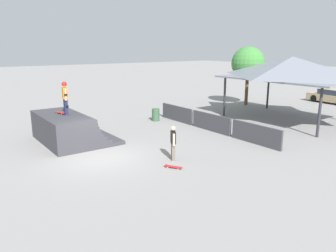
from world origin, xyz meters
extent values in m
plane|color=gray|center=(0.00, 0.00, 0.00)|extent=(160.00, 160.00, 0.00)
cube|color=#38383D|center=(-3.49, 0.22, 0.09)|extent=(4.51, 3.54, 0.19)
cube|color=#38383D|center=(-3.49, -0.15, 0.28)|extent=(4.51, 2.81, 0.19)
cube|color=#38383D|center=(-3.49, -0.28, 0.47)|extent=(4.51, 2.54, 0.19)
cube|color=#38383D|center=(-3.49, -0.37, 0.66)|extent=(4.51, 2.36, 0.19)
cube|color=#38383D|center=(-3.49, -0.44, 0.85)|extent=(4.51, 2.23, 0.19)
cube|color=#38383D|center=(-3.49, -0.48, 1.04)|extent=(4.51, 2.14, 0.19)
cube|color=#38383D|center=(-3.49, -0.52, 1.23)|extent=(4.51, 2.07, 0.19)
cube|color=#38383D|center=(-3.49, -0.53, 1.42)|extent=(4.51, 2.04, 0.19)
cylinder|color=silver|center=(-3.49, 0.47, 1.48)|extent=(4.42, 0.07, 0.07)
cube|color=#1E2347|center=(-3.22, -0.33, 1.94)|extent=(0.18, 0.18, 0.83)
cube|color=black|center=(-3.21, -0.30, 1.99)|extent=(0.22, 0.17, 0.12)
cube|color=#1E2347|center=(-3.58, -0.26, 1.94)|extent=(0.18, 0.18, 0.83)
cube|color=black|center=(-3.57, -0.23, 1.99)|extent=(0.22, 0.17, 0.12)
cube|color=orange|center=(-3.40, -0.30, 2.65)|extent=(0.49, 0.31, 0.59)
cylinder|color=tan|center=(-3.12, -0.35, 2.60)|extent=(0.13, 0.13, 0.59)
cylinder|color=black|center=(-3.12, -0.35, 2.61)|extent=(0.20, 0.20, 0.09)
cylinder|color=tan|center=(-3.67, -0.24, 2.60)|extent=(0.13, 0.13, 0.59)
cylinder|color=black|center=(-3.67, -0.24, 2.61)|extent=(0.20, 0.20, 0.09)
sphere|color=tan|center=(-3.40, -0.30, 3.09)|extent=(0.23, 0.23, 0.23)
sphere|color=#B21919|center=(-3.40, -0.30, 3.12)|extent=(0.26, 0.26, 0.26)
cylinder|color=silver|center=(-3.58, -0.36, 1.54)|extent=(0.06, 0.04, 0.05)
cylinder|color=silver|center=(-3.55, -0.50, 1.54)|extent=(0.06, 0.04, 0.05)
cylinder|color=silver|center=(-4.09, -0.46, 1.54)|extent=(0.06, 0.04, 0.05)
cylinder|color=silver|center=(-4.06, -0.60, 1.54)|extent=(0.06, 0.04, 0.05)
cube|color=#B22323|center=(-3.82, -0.48, 1.58)|extent=(0.86, 0.36, 0.02)
cube|color=#B22323|center=(-3.45, -0.40, 1.60)|extent=(0.14, 0.22, 0.02)
cube|color=#6B6051|center=(1.99, 2.69, 0.39)|extent=(0.20, 0.20, 0.77)
cube|color=#6B6051|center=(2.28, 2.52, 0.39)|extent=(0.20, 0.20, 0.77)
cube|color=black|center=(2.14, 2.60, 1.04)|extent=(0.47, 0.39, 0.55)
cylinder|color=beige|center=(1.91, 2.74, 1.00)|extent=(0.14, 0.14, 0.55)
cylinder|color=beige|center=(2.36, 2.47, 1.00)|extent=(0.14, 0.14, 0.55)
sphere|color=beige|center=(2.14, 2.60, 1.46)|extent=(0.21, 0.21, 0.21)
cylinder|color=silver|center=(2.87, 1.77, 0.03)|extent=(0.06, 0.05, 0.05)
cylinder|color=silver|center=(2.79, 1.89, 0.03)|extent=(0.06, 0.05, 0.05)
cylinder|color=silver|center=(3.27, 2.02, 0.03)|extent=(0.06, 0.05, 0.05)
cylinder|color=silver|center=(3.19, 2.14, 0.03)|extent=(0.06, 0.05, 0.05)
cube|color=#B22323|center=(3.03, 1.95, 0.06)|extent=(0.75, 0.57, 0.02)
cube|color=#B22323|center=(2.73, 1.77, 0.08)|extent=(0.18, 0.22, 0.02)
cube|color=#3D3D42|center=(-4.10, 7.60, 0.53)|extent=(3.21, 0.12, 1.05)
cube|color=#3D3D42|center=(-0.69, 7.60, 0.53)|extent=(3.21, 0.12, 1.05)
cube|color=#3D3D42|center=(2.73, 7.60, 0.53)|extent=(3.21, 0.12, 1.05)
cylinder|color=#2D2D33|center=(-3.45, 11.52, 1.43)|extent=(0.16, 0.16, 2.85)
cylinder|color=#2D2D33|center=(3.90, 11.52, 1.43)|extent=(0.16, 0.16, 2.85)
cylinder|color=#2D2D33|center=(-3.45, 16.57, 1.43)|extent=(0.16, 0.16, 2.85)
cube|color=slate|center=(0.23, 14.04, 2.90)|extent=(8.65, 5.94, 0.10)
pyramid|color=slate|center=(0.23, 14.04, 3.66)|extent=(8.47, 5.82, 1.42)
cylinder|color=brown|center=(-5.60, 16.43, 1.30)|extent=(0.28, 0.28, 2.60)
sphere|color=#3D7F38|center=(-5.60, 16.43, 3.63)|extent=(2.84, 2.84, 2.84)
cylinder|color=#385B3D|center=(-4.99, 6.44, 0.42)|extent=(0.52, 0.52, 0.85)
cube|color=tan|center=(-1.64, 23.52, 0.48)|extent=(4.46, 2.09, 0.62)
cube|color=#283342|center=(-1.76, 23.53, 1.02)|extent=(2.13, 1.58, 0.46)
cube|color=tan|center=(-1.76, 23.53, 1.25)|extent=(2.04, 1.54, 0.04)
cylinder|color=black|center=(-2.87, 24.40, 0.32)|extent=(0.66, 0.27, 0.64)
cylinder|color=black|center=(-3.03, 22.92, 0.32)|extent=(0.66, 0.27, 0.64)
camera|label=1|loc=(13.45, -5.89, 4.99)|focal=35.00mm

